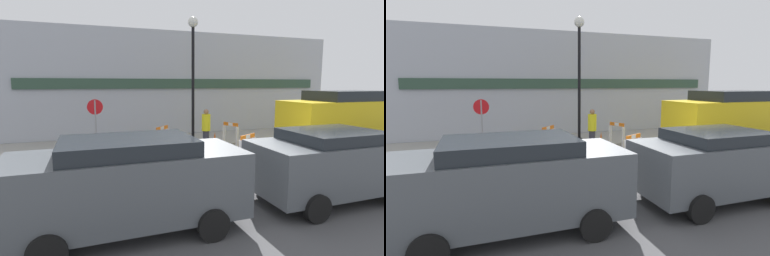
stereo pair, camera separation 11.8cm
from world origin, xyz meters
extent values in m
plane|color=#4C4C4F|center=(0.00, 0.00, 0.00)|extent=(60.00, 60.00, 0.00)
cube|color=gray|center=(0.00, 6.19, 0.07)|extent=(18.00, 3.39, 0.14)
cube|color=#A3A8B2|center=(0.00, 7.97, 2.75)|extent=(18.00, 0.12, 5.50)
cube|color=#2D4738|center=(0.00, 7.86, 2.80)|extent=(16.20, 0.10, 0.50)
cylinder|color=black|center=(-0.62, 5.07, 0.26)|extent=(0.29, 0.29, 0.24)
cylinder|color=black|center=(-0.62, 5.07, 2.68)|extent=(0.13, 0.13, 5.07)
sphere|color=silver|center=(-0.62, 5.07, 5.39)|extent=(0.44, 0.44, 0.44)
cylinder|color=gray|center=(-4.74, 4.99, 1.15)|extent=(0.06, 0.06, 2.03)
cylinder|color=red|center=(-4.74, 4.99, 1.90)|extent=(0.60, 0.04, 0.60)
cube|color=white|center=(1.03, 4.01, 0.48)|extent=(0.14, 0.11, 0.97)
cube|color=white|center=(0.72, 4.69, 0.48)|extent=(0.14, 0.11, 0.97)
cube|color=orange|center=(0.87, 4.35, 1.04)|extent=(0.35, 0.74, 0.15)
cube|color=white|center=(0.87, 4.35, 1.04)|extent=(0.13, 0.23, 0.14)
cube|color=white|center=(-1.92, 4.64, 0.47)|extent=(0.14, 0.14, 0.95)
cube|color=white|center=(-2.50, 4.06, 0.47)|extent=(0.14, 0.14, 0.95)
cube|color=orange|center=(-2.21, 4.35, 1.02)|extent=(0.64, 0.63, 0.15)
cube|color=white|center=(-2.21, 4.35, 1.02)|extent=(0.21, 0.21, 0.14)
cube|color=white|center=(-3.19, 3.28, 0.49)|extent=(0.14, 0.10, 0.98)
cube|color=white|center=(-2.94, 2.41, 0.49)|extent=(0.14, 0.10, 0.98)
cube|color=orange|center=(-3.06, 2.85, 1.05)|extent=(0.30, 0.93, 0.15)
cube|color=white|center=(-3.06, 2.85, 1.05)|extent=(0.11, 0.29, 0.13)
cube|color=white|center=(-0.11, 1.64, 0.44)|extent=(0.11, 0.14, 0.87)
cube|color=white|center=(0.64, 2.03, 0.44)|extent=(0.11, 0.14, 0.87)
cube|color=orange|center=(0.27, 1.83, 0.95)|extent=(0.81, 0.44, 0.15)
cube|color=white|center=(0.27, 1.83, 0.95)|extent=(0.25, 0.15, 0.14)
cube|color=black|center=(1.40, 3.39, 0.02)|extent=(0.30, 0.30, 0.04)
cone|color=orange|center=(1.40, 3.39, 0.27)|extent=(0.23, 0.22, 0.47)
cylinder|color=white|center=(1.40, 3.39, 0.30)|extent=(0.13, 0.13, 0.07)
cube|color=black|center=(-2.96, 3.69, 0.02)|extent=(0.30, 0.30, 0.04)
cone|color=orange|center=(-2.96, 3.69, 0.35)|extent=(0.22, 0.22, 0.62)
cylinder|color=white|center=(-2.96, 3.69, 0.38)|extent=(0.13, 0.13, 0.09)
cube|color=black|center=(0.15, 4.40, 0.02)|extent=(0.30, 0.30, 0.04)
cone|color=orange|center=(0.15, 4.40, 0.38)|extent=(0.22, 0.22, 0.68)
cylinder|color=white|center=(0.15, 4.40, 0.42)|extent=(0.13, 0.13, 0.10)
cube|color=black|center=(-2.12, 2.11, 0.02)|extent=(0.30, 0.30, 0.04)
cone|color=orange|center=(-2.12, 2.11, 0.30)|extent=(0.22, 0.22, 0.51)
cylinder|color=white|center=(-2.12, 2.11, 0.32)|extent=(0.13, 0.13, 0.07)
cube|color=black|center=(-0.83, 1.62, 0.02)|extent=(0.30, 0.30, 0.04)
cone|color=orange|center=(-0.83, 1.62, 0.36)|extent=(0.22, 0.23, 0.65)
cylinder|color=white|center=(-0.83, 1.62, 0.39)|extent=(0.13, 0.13, 0.09)
cube|color=black|center=(-1.45, 4.40, 0.02)|extent=(0.30, 0.30, 0.04)
cone|color=orange|center=(-1.45, 4.40, 0.32)|extent=(0.23, 0.22, 0.55)
cylinder|color=white|center=(-1.45, 4.40, 0.34)|extent=(0.13, 0.13, 0.08)
cylinder|color=#33333D|center=(-0.33, 4.25, 0.42)|extent=(0.37, 0.37, 0.83)
cylinder|color=yellow|center=(-0.33, 4.25, 1.18)|extent=(0.52, 0.52, 0.70)
sphere|color=#8E6647|center=(-0.33, 4.25, 1.64)|extent=(0.30, 0.30, 0.21)
cylinder|color=#33333D|center=(7.95, 5.60, 0.58)|extent=(0.29, 0.29, 0.88)
cylinder|color=#4C4C51|center=(7.95, 5.60, 1.38)|extent=(0.40, 0.40, 0.73)
sphere|color=#8E6647|center=(7.95, 5.60, 1.85)|extent=(0.25, 0.25, 0.20)
cube|color=#4C5156|center=(-4.39, -1.83, 0.92)|extent=(4.35, 1.72, 1.24)
cube|color=#1E2328|center=(-4.39, -1.83, 1.54)|extent=(2.39, 1.59, 0.55)
cylinder|color=black|center=(-3.04, -0.97, 0.30)|extent=(0.60, 0.18, 0.60)
cylinder|color=black|center=(-3.04, -2.69, 0.30)|extent=(0.60, 0.18, 0.60)
cylinder|color=black|center=(-5.74, -0.97, 0.30)|extent=(0.60, 0.18, 0.60)
cylinder|color=black|center=(-5.74, -2.69, 0.30)|extent=(0.60, 0.18, 0.60)
cube|color=#4C5156|center=(0.43, -1.83, 0.87)|extent=(3.87, 1.84, 1.15)
cube|color=#1E2328|center=(0.43, -1.83, 1.45)|extent=(2.13, 1.69, 0.52)
cylinder|color=black|center=(1.63, -0.91, 0.30)|extent=(0.60, 0.18, 0.60)
cylinder|color=black|center=(-0.77, -0.91, 0.30)|extent=(0.60, 0.18, 0.60)
cylinder|color=black|center=(-0.77, -2.75, 0.30)|extent=(0.60, 0.18, 0.60)
cube|color=yellow|center=(4.76, 1.87, 1.22)|extent=(5.28, 2.07, 1.84)
cube|color=#1E2328|center=(4.76, 1.87, 2.14)|extent=(2.90, 1.91, 0.77)
cylinder|color=black|center=(6.39, 2.91, 0.30)|extent=(0.60, 0.18, 0.60)
cylinder|color=black|center=(3.12, 2.91, 0.30)|extent=(0.60, 0.18, 0.60)
cylinder|color=black|center=(3.12, 0.83, 0.30)|extent=(0.60, 0.18, 0.60)
camera|label=1|loc=(-5.10, -7.30, 2.80)|focal=28.00mm
camera|label=2|loc=(-4.99, -7.34, 2.80)|focal=28.00mm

